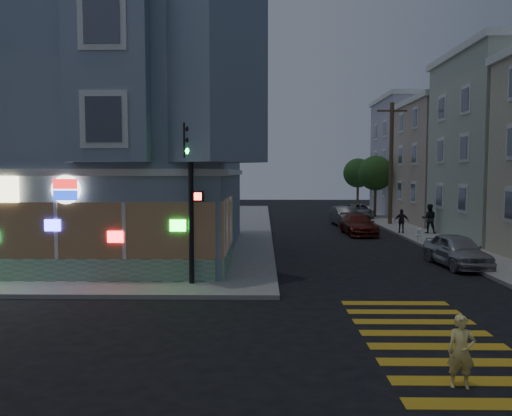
{
  "coord_description": "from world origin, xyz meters",
  "views": [
    {
      "loc": [
        2.48,
        -13.39,
        3.99
      ],
      "look_at": [
        2.19,
        6.57,
        2.57
      ],
      "focal_mm": 35.0,
      "sensor_mm": 36.0,
      "label": 1
    }
  ],
  "objects_px": {
    "utility_pole": "(391,162)",
    "parked_car_b": "(345,216)",
    "street_tree_far": "(358,173)",
    "fire_hydrant": "(419,234)",
    "street_tree_near": "(375,173)",
    "traffic_signal": "(191,176)",
    "parked_car_c": "(359,225)",
    "parked_car_d": "(358,211)",
    "running_child": "(461,351)",
    "parked_car_a": "(457,250)",
    "pedestrian_a": "(429,219)",
    "pedestrian_b": "(402,221)"
  },
  "relations": [
    {
      "from": "utility_pole",
      "to": "traffic_signal",
      "type": "relative_size",
      "value": 1.63
    },
    {
      "from": "utility_pole",
      "to": "running_child",
      "type": "relative_size",
      "value": 6.6
    },
    {
      "from": "parked_car_d",
      "to": "street_tree_far",
      "type": "bearing_deg",
      "value": 83.16
    },
    {
      "from": "utility_pole",
      "to": "parked_car_b",
      "type": "distance_m",
      "value": 5.31
    },
    {
      "from": "street_tree_near",
      "to": "running_child",
      "type": "xyz_separation_m",
      "value": [
        -6.05,
        -34.31,
        -3.25
      ]
    },
    {
      "from": "utility_pole",
      "to": "parked_car_a",
      "type": "relative_size",
      "value": 2.21
    },
    {
      "from": "pedestrian_a",
      "to": "street_tree_far",
      "type": "bearing_deg",
      "value": -72.8
    },
    {
      "from": "traffic_signal",
      "to": "fire_hydrant",
      "type": "xyz_separation_m",
      "value": [
        11.28,
        11.18,
        -3.37
      ]
    },
    {
      "from": "traffic_signal",
      "to": "parked_car_a",
      "type": "bearing_deg",
      "value": 24.52
    },
    {
      "from": "pedestrian_b",
      "to": "pedestrian_a",
      "type": "bearing_deg",
      "value": -174.31
    },
    {
      "from": "traffic_signal",
      "to": "utility_pole",
      "type": "bearing_deg",
      "value": 62.9
    },
    {
      "from": "parked_car_d",
      "to": "parked_car_a",
      "type": "bearing_deg",
      "value": -86.66
    },
    {
      "from": "pedestrian_b",
      "to": "street_tree_far",
      "type": "bearing_deg",
      "value": -83.04
    },
    {
      "from": "utility_pole",
      "to": "running_child",
      "type": "height_order",
      "value": "utility_pole"
    },
    {
      "from": "street_tree_near",
      "to": "parked_car_c",
      "type": "distance_m",
      "value": 12.47
    },
    {
      "from": "running_child",
      "to": "parked_car_a",
      "type": "xyz_separation_m",
      "value": [
        4.55,
        12.0,
        0.01
      ]
    },
    {
      "from": "street_tree_far",
      "to": "running_child",
      "type": "xyz_separation_m",
      "value": [
        -6.05,
        -42.31,
        -3.25
      ]
    },
    {
      "from": "utility_pole",
      "to": "parked_car_d",
      "type": "xyz_separation_m",
      "value": [
        -1.3,
        5.64,
        -4.14
      ]
    },
    {
      "from": "running_child",
      "to": "pedestrian_a",
      "type": "relative_size",
      "value": 0.74
    },
    {
      "from": "parked_car_b",
      "to": "parked_car_a",
      "type": "bearing_deg",
      "value": -87.44
    },
    {
      "from": "street_tree_near",
      "to": "running_child",
      "type": "bearing_deg",
      "value": -99.99
    },
    {
      "from": "utility_pole",
      "to": "parked_car_a",
      "type": "xyz_separation_m",
      "value": [
        -1.3,
        -16.31,
        -4.1
      ]
    },
    {
      "from": "fire_hydrant",
      "to": "street_tree_near",
      "type": "bearing_deg",
      "value": 86.63
    },
    {
      "from": "running_child",
      "to": "fire_hydrant",
      "type": "relative_size",
      "value": 1.95
    },
    {
      "from": "street_tree_near",
      "to": "traffic_signal",
      "type": "distance_m",
      "value": 29.13
    },
    {
      "from": "utility_pole",
      "to": "pedestrian_a",
      "type": "distance_m",
      "value": 6.95
    },
    {
      "from": "utility_pole",
      "to": "parked_car_c",
      "type": "distance_m",
      "value": 7.66
    },
    {
      "from": "parked_car_c",
      "to": "street_tree_near",
      "type": "bearing_deg",
      "value": 70.38
    },
    {
      "from": "street_tree_near",
      "to": "pedestrian_b",
      "type": "bearing_deg",
      "value": -94.41
    },
    {
      "from": "running_child",
      "to": "parked_car_c",
      "type": "distance_m",
      "value": 22.97
    },
    {
      "from": "parked_car_d",
      "to": "fire_hydrant",
      "type": "xyz_separation_m",
      "value": [
        0.6,
        -14.93,
        -0.13
      ]
    },
    {
      "from": "street_tree_far",
      "to": "parked_car_d",
      "type": "distance_m",
      "value": 9.1
    },
    {
      "from": "pedestrian_a",
      "to": "traffic_signal",
      "type": "relative_size",
      "value": 0.33
    },
    {
      "from": "pedestrian_a",
      "to": "pedestrian_b",
      "type": "bearing_deg",
      "value": 10.99
    },
    {
      "from": "parked_car_a",
      "to": "parked_car_d",
      "type": "relative_size",
      "value": 0.87
    },
    {
      "from": "street_tree_near",
      "to": "parked_car_b",
      "type": "height_order",
      "value": "street_tree_near"
    },
    {
      "from": "street_tree_far",
      "to": "fire_hydrant",
      "type": "relative_size",
      "value": 7.6
    },
    {
      "from": "street_tree_far",
      "to": "parked_car_c",
      "type": "xyz_separation_m",
      "value": [
        -3.6,
        -19.47,
        -3.28
      ]
    },
    {
      "from": "pedestrian_a",
      "to": "traffic_signal",
      "type": "distance_m",
      "value": 19.8
    },
    {
      "from": "pedestrian_a",
      "to": "parked_car_d",
      "type": "bearing_deg",
      "value": -63.74
    },
    {
      "from": "street_tree_near",
      "to": "parked_car_b",
      "type": "distance_m",
      "value": 7.91
    },
    {
      "from": "parked_car_c",
      "to": "fire_hydrant",
      "type": "xyz_separation_m",
      "value": [
        2.7,
        -3.81,
        -0.14
      ]
    },
    {
      "from": "parked_car_c",
      "to": "parked_car_d",
      "type": "xyz_separation_m",
      "value": [
        2.1,
        11.12,
        -0.0
      ]
    },
    {
      "from": "street_tree_near",
      "to": "utility_pole",
      "type": "bearing_deg",
      "value": -91.91
    },
    {
      "from": "street_tree_near",
      "to": "parked_car_b",
      "type": "relative_size",
      "value": 1.2
    },
    {
      "from": "running_child",
      "to": "parked_car_b",
      "type": "relative_size",
      "value": 0.31
    },
    {
      "from": "parked_car_a",
      "to": "parked_car_b",
      "type": "bearing_deg",
      "value": 93.35
    },
    {
      "from": "parked_car_d",
      "to": "street_tree_near",
      "type": "bearing_deg",
      "value": 16.74
    },
    {
      "from": "utility_pole",
      "to": "parked_car_c",
      "type": "xyz_separation_m",
      "value": [
        -3.4,
        -5.47,
        -4.14
      ]
    },
    {
      "from": "utility_pole",
      "to": "pedestrian_a",
      "type": "relative_size",
      "value": 4.86
    }
  ]
}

